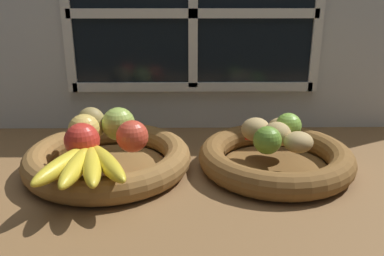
{
  "coord_description": "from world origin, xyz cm",
  "views": [
    {
      "loc": [
        -1.6,
        -78.89,
        37.78
      ],
      "look_at": [
        -0.59,
        1.17,
        9.54
      ],
      "focal_mm": 38.05,
      "sensor_mm": 36.0,
      "label": 1
    }
  ],
  "objects_px": {
    "pear_brown": "(91,123)",
    "potato_large": "(277,134)",
    "fruit_bowl_right": "(275,158)",
    "potato_back": "(282,128)",
    "lime_far": "(288,126)",
    "apple_green_back": "(119,124)",
    "chili_pepper": "(272,141)",
    "potato_oblong": "(256,129)",
    "apple_golden_left": "(84,130)",
    "lime_near": "(267,140)",
    "apple_red_right": "(132,136)",
    "apple_red_front": "(82,140)",
    "banana_bunch_front": "(85,164)",
    "potato_small": "(298,142)",
    "fruit_bowl_left": "(108,159)"
  },
  "relations": [
    {
      "from": "potato_small",
      "to": "potato_oblong",
      "type": "distance_m",
      "value": 0.1
    },
    {
      "from": "apple_golden_left",
      "to": "lime_near",
      "type": "bearing_deg",
      "value": -8.17
    },
    {
      "from": "banana_bunch_front",
      "to": "chili_pepper",
      "type": "distance_m",
      "value": 0.39
    },
    {
      "from": "apple_golden_left",
      "to": "banana_bunch_front",
      "type": "distance_m",
      "value": 0.14
    },
    {
      "from": "apple_red_front",
      "to": "lime_far",
      "type": "xyz_separation_m",
      "value": [
        0.43,
        0.1,
        -0.01
      ]
    },
    {
      "from": "potato_small",
      "to": "potato_oblong",
      "type": "height_order",
      "value": "potato_oblong"
    },
    {
      "from": "potato_back",
      "to": "lime_far",
      "type": "xyz_separation_m",
      "value": [
        0.01,
        -0.01,
        0.01
      ]
    },
    {
      "from": "lime_far",
      "to": "fruit_bowl_left",
      "type": "bearing_deg",
      "value": -173.69
    },
    {
      "from": "apple_golden_left",
      "to": "banana_bunch_front",
      "type": "relative_size",
      "value": 0.35
    },
    {
      "from": "potato_small",
      "to": "apple_green_back",
      "type": "bearing_deg",
      "value": 168.65
    },
    {
      "from": "fruit_bowl_right",
      "to": "apple_green_back",
      "type": "distance_m",
      "value": 0.35
    },
    {
      "from": "apple_green_back",
      "to": "apple_red_right",
      "type": "xyz_separation_m",
      "value": [
        0.04,
        -0.07,
        -0.0
      ]
    },
    {
      "from": "pear_brown",
      "to": "chili_pepper",
      "type": "relative_size",
      "value": 0.61
    },
    {
      "from": "apple_red_front",
      "to": "pear_brown",
      "type": "xyz_separation_m",
      "value": [
        -0.0,
        0.1,
        0.0
      ]
    },
    {
      "from": "apple_green_back",
      "to": "banana_bunch_front",
      "type": "distance_m",
      "value": 0.17
    },
    {
      "from": "apple_red_right",
      "to": "apple_red_front",
      "type": "bearing_deg",
      "value": -164.0
    },
    {
      "from": "apple_golden_left",
      "to": "chili_pepper",
      "type": "height_order",
      "value": "apple_golden_left"
    },
    {
      "from": "banana_bunch_front",
      "to": "potato_oblong",
      "type": "relative_size",
      "value": 3.05
    },
    {
      "from": "pear_brown",
      "to": "apple_red_right",
      "type": "bearing_deg",
      "value": -36.58
    },
    {
      "from": "apple_red_right",
      "to": "fruit_bowl_right",
      "type": "bearing_deg",
      "value": 5.45
    },
    {
      "from": "pear_brown",
      "to": "banana_bunch_front",
      "type": "xyz_separation_m",
      "value": [
        0.03,
        -0.17,
        -0.02
      ]
    },
    {
      "from": "potato_small",
      "to": "potato_large",
      "type": "distance_m",
      "value": 0.05
    },
    {
      "from": "potato_large",
      "to": "pear_brown",
      "type": "bearing_deg",
      "value": 173.63
    },
    {
      "from": "apple_red_front",
      "to": "lime_far",
      "type": "bearing_deg",
      "value": 13.02
    },
    {
      "from": "apple_red_right",
      "to": "potato_oblong",
      "type": "distance_m",
      "value": 0.27
    },
    {
      "from": "banana_bunch_front",
      "to": "potato_large",
      "type": "relative_size",
      "value": 3.12
    },
    {
      "from": "banana_bunch_front",
      "to": "lime_near",
      "type": "bearing_deg",
      "value": 13.41
    },
    {
      "from": "chili_pepper",
      "to": "pear_brown",
      "type": "bearing_deg",
      "value": -155.51
    },
    {
      "from": "apple_golden_left",
      "to": "pear_brown",
      "type": "height_order",
      "value": "pear_brown"
    },
    {
      "from": "chili_pepper",
      "to": "apple_green_back",
      "type": "bearing_deg",
      "value": -155.72
    },
    {
      "from": "lime_far",
      "to": "apple_green_back",
      "type": "bearing_deg",
      "value": -179.4
    },
    {
      "from": "apple_golden_left",
      "to": "apple_green_back",
      "type": "height_order",
      "value": "apple_green_back"
    },
    {
      "from": "potato_small",
      "to": "potato_back",
      "type": "xyz_separation_m",
      "value": [
        -0.01,
        0.09,
        0.0
      ]
    },
    {
      "from": "lime_far",
      "to": "banana_bunch_front",
      "type": "bearing_deg",
      "value": -157.49
    },
    {
      "from": "potato_large",
      "to": "lime_near",
      "type": "distance_m",
      "value": 0.05
    },
    {
      "from": "potato_back",
      "to": "potato_large",
      "type": "bearing_deg",
      "value": -114.44
    },
    {
      "from": "fruit_bowl_right",
      "to": "apple_green_back",
      "type": "xyz_separation_m",
      "value": [
        -0.34,
        0.04,
        0.07
      ]
    },
    {
      "from": "pear_brown",
      "to": "potato_large",
      "type": "xyz_separation_m",
      "value": [
        0.4,
        -0.04,
        -0.01
      ]
    },
    {
      "from": "apple_green_back",
      "to": "potato_large",
      "type": "xyz_separation_m",
      "value": [
        0.34,
        -0.04,
        -0.01
      ]
    },
    {
      "from": "fruit_bowl_right",
      "to": "potato_large",
      "type": "bearing_deg",
      "value": 169.38
    },
    {
      "from": "fruit_bowl_left",
      "to": "potato_back",
      "type": "xyz_separation_m",
      "value": [
        0.38,
        0.05,
        0.05
      ]
    },
    {
      "from": "fruit_bowl_left",
      "to": "apple_red_front",
      "type": "relative_size",
      "value": 5.1
    },
    {
      "from": "pear_brown",
      "to": "potato_back",
      "type": "bearing_deg",
      "value": 0.63
    },
    {
      "from": "potato_oblong",
      "to": "chili_pepper",
      "type": "xyz_separation_m",
      "value": [
        0.03,
        -0.03,
        -0.02
      ]
    },
    {
      "from": "apple_green_back",
      "to": "potato_oblong",
      "type": "bearing_deg",
      "value": -1.56
    },
    {
      "from": "pear_brown",
      "to": "lime_far",
      "type": "relative_size",
      "value": 1.26
    },
    {
      "from": "fruit_bowl_right",
      "to": "potato_back",
      "type": "bearing_deg",
      "value": 65.56
    },
    {
      "from": "apple_red_right",
      "to": "lime_near",
      "type": "relative_size",
      "value": 1.15
    },
    {
      "from": "fruit_bowl_left",
      "to": "apple_green_back",
      "type": "bearing_deg",
      "value": 63.55
    },
    {
      "from": "apple_golden_left",
      "to": "potato_oblong",
      "type": "distance_m",
      "value": 0.37
    }
  ]
}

